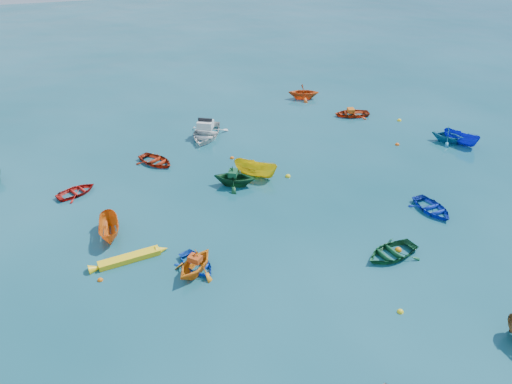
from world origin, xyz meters
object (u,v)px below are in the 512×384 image
object	(u,v)px
dinghy_blue_se	(432,211)
kayak_yellow	(130,260)
motorboat_white	(206,137)
dinghy_blue_sw	(197,267)

from	to	relation	value
dinghy_blue_se	kayak_yellow	bearing A→B (deg)	171.53
kayak_yellow	motorboat_white	world-z (taller)	motorboat_white
dinghy_blue_se	motorboat_white	size ratio (longest dim) A/B	0.68
dinghy_blue_sw	motorboat_white	xyz separation A→B (m)	(4.02, 15.91, 0.00)
dinghy_blue_se	motorboat_white	bearing A→B (deg)	120.00
dinghy_blue_sw	dinghy_blue_se	world-z (taller)	dinghy_blue_se
dinghy_blue_se	kayak_yellow	world-z (taller)	dinghy_blue_se
kayak_yellow	motorboat_white	bearing A→B (deg)	-36.30
dinghy_blue_se	motorboat_white	xyz separation A→B (m)	(-11.03, 14.98, 0.00)
motorboat_white	dinghy_blue_se	bearing A→B (deg)	-26.61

